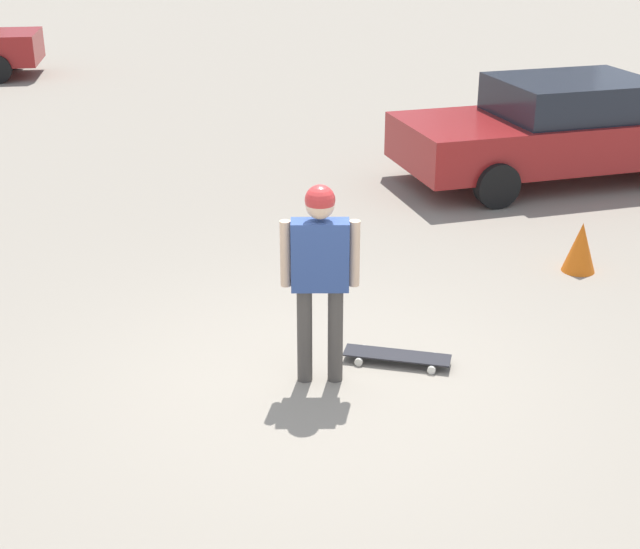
{
  "coord_description": "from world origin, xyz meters",
  "views": [
    {
      "loc": [
        6.56,
        -1.66,
        3.89
      ],
      "look_at": [
        0.0,
        0.0,
        0.99
      ],
      "focal_mm": 50.0,
      "sensor_mm": 36.0,
      "label": 1
    }
  ],
  "objects_px": {
    "car_parked_near": "(563,128)",
    "traffic_cone": "(581,247)",
    "skateboard": "(397,356)",
    "person": "(320,263)"
  },
  "relations": [
    {
      "from": "person",
      "to": "traffic_cone",
      "type": "relative_size",
      "value": 3.09
    },
    {
      "from": "car_parked_near",
      "to": "traffic_cone",
      "type": "distance_m",
      "value": 3.63
    },
    {
      "from": "person",
      "to": "car_parked_near",
      "type": "bearing_deg",
      "value": 58.81
    },
    {
      "from": "person",
      "to": "skateboard",
      "type": "bearing_deg",
      "value": 22.78
    },
    {
      "from": "car_parked_near",
      "to": "traffic_cone",
      "type": "relative_size",
      "value": 8.5
    },
    {
      "from": "skateboard",
      "to": "traffic_cone",
      "type": "distance_m",
      "value": 3.08
    },
    {
      "from": "person",
      "to": "traffic_cone",
      "type": "height_order",
      "value": "person"
    },
    {
      "from": "person",
      "to": "car_parked_near",
      "type": "relative_size",
      "value": 0.36
    },
    {
      "from": "skateboard",
      "to": "car_parked_near",
      "type": "height_order",
      "value": "car_parked_near"
    },
    {
      "from": "car_parked_near",
      "to": "traffic_cone",
      "type": "bearing_deg",
      "value": 62.97
    }
  ]
}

